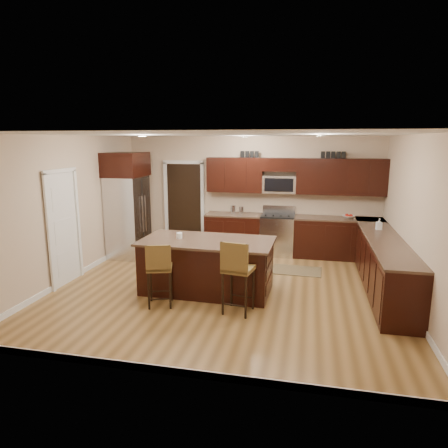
% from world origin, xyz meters
% --- Properties ---
extents(floor, '(6.00, 6.00, 0.00)m').
position_xyz_m(floor, '(0.00, 0.00, 0.00)').
color(floor, olive).
rests_on(floor, ground).
extents(ceiling, '(6.00, 6.00, 0.00)m').
position_xyz_m(ceiling, '(0.00, 0.00, 2.70)').
color(ceiling, silver).
rests_on(ceiling, wall_back).
extents(wall_back, '(6.00, 0.00, 6.00)m').
position_xyz_m(wall_back, '(0.00, 2.75, 1.35)').
color(wall_back, '#C7AD90').
rests_on(wall_back, floor).
extents(wall_left, '(0.00, 5.50, 5.50)m').
position_xyz_m(wall_left, '(-3.00, 0.00, 1.35)').
color(wall_left, '#C7AD90').
rests_on(wall_left, floor).
extents(wall_right, '(0.00, 5.50, 5.50)m').
position_xyz_m(wall_right, '(3.00, 0.00, 1.35)').
color(wall_right, '#C7AD90').
rests_on(wall_right, floor).
extents(base_cabinets, '(4.02, 3.96, 0.92)m').
position_xyz_m(base_cabinets, '(1.90, 1.45, 0.46)').
color(base_cabinets, black).
rests_on(base_cabinets, floor).
extents(upper_cabinets, '(4.00, 0.33, 0.80)m').
position_xyz_m(upper_cabinets, '(1.04, 2.58, 1.84)').
color(upper_cabinets, black).
rests_on(upper_cabinets, wall_back).
extents(range, '(0.76, 0.64, 1.11)m').
position_xyz_m(range, '(0.68, 2.45, 0.47)').
color(range, silver).
rests_on(range, floor).
extents(microwave, '(0.76, 0.31, 0.40)m').
position_xyz_m(microwave, '(0.68, 2.60, 1.62)').
color(microwave, silver).
rests_on(microwave, upper_cabinets).
extents(doorway, '(0.85, 0.03, 2.06)m').
position_xyz_m(doorway, '(-1.65, 2.73, 1.03)').
color(doorway, black).
rests_on(doorway, floor).
extents(pantry_door, '(0.03, 0.80, 2.04)m').
position_xyz_m(pantry_door, '(-2.98, -0.30, 1.02)').
color(pantry_door, white).
rests_on(pantry_door, floor).
extents(letter_decor, '(2.20, 0.03, 0.15)m').
position_xyz_m(letter_decor, '(0.90, 2.58, 2.29)').
color(letter_decor, black).
rests_on(letter_decor, upper_cabinets).
extents(island, '(2.31, 1.25, 0.92)m').
position_xyz_m(island, '(-0.33, -0.12, 0.43)').
color(island, black).
rests_on(island, floor).
extents(stool_left, '(0.48, 0.48, 1.04)m').
position_xyz_m(stool_left, '(-0.89, -0.96, 0.65)').
color(stool_left, brown).
rests_on(stool_left, floor).
extents(stool_right, '(0.49, 0.49, 1.15)m').
position_xyz_m(stool_right, '(0.35, -0.97, 0.72)').
color(stool_right, brown).
rests_on(stool_right, floor).
extents(refrigerator, '(0.79, 0.97, 2.35)m').
position_xyz_m(refrigerator, '(-2.62, 1.60, 1.21)').
color(refrigerator, silver).
rests_on(refrigerator, floor).
extents(floor_mat, '(1.02, 0.71, 0.01)m').
position_xyz_m(floor_mat, '(1.18, 1.31, 0.01)').
color(floor_mat, brown).
rests_on(floor_mat, floor).
extents(fruit_bowl, '(0.34, 0.34, 0.06)m').
position_xyz_m(fruit_bowl, '(2.23, 2.45, 0.95)').
color(fruit_bowl, silver).
rests_on(fruit_bowl, base_cabinets).
extents(soap_bottle, '(0.11, 0.12, 0.22)m').
position_xyz_m(soap_bottle, '(2.70, 1.37, 1.03)').
color(soap_bottle, '#B2B2B2').
rests_on(soap_bottle, base_cabinets).
extents(canister_tall, '(0.12, 0.12, 0.20)m').
position_xyz_m(canister_tall, '(-0.37, 2.45, 1.02)').
color(canister_tall, silver).
rests_on(canister_tall, base_cabinets).
extents(canister_short, '(0.11, 0.11, 0.18)m').
position_xyz_m(canister_short, '(-0.17, 2.45, 1.01)').
color(canister_short, silver).
rests_on(canister_short, base_cabinets).
extents(island_jar, '(0.10, 0.10, 0.10)m').
position_xyz_m(island_jar, '(-0.83, -0.12, 0.97)').
color(island_jar, white).
rests_on(island_jar, island).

